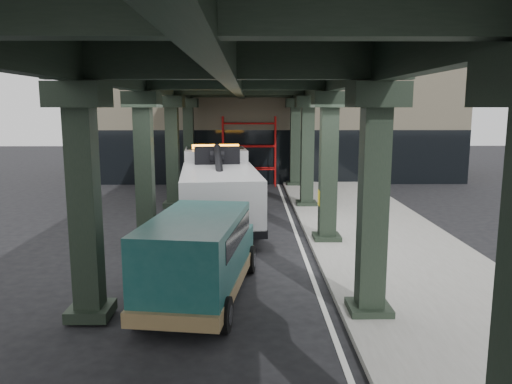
{
  "coord_description": "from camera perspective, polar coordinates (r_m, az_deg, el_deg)",
  "views": [
    {
      "loc": [
        0.02,
        -14.19,
        4.5
      ],
      "look_at": [
        0.24,
        2.3,
        1.7
      ],
      "focal_mm": 35.0,
      "sensor_mm": 36.0,
      "label": 1
    }
  ],
  "objects": [
    {
      "name": "tow_truck",
      "position": [
        19.73,
        -4.4,
        0.88
      ],
      "size": [
        3.53,
        9.62,
        3.09
      ],
      "rotation": [
        0.0,
        0.0,
        0.1
      ],
      "color": "black",
      "rests_on": "ground"
    },
    {
      "name": "lane_stripe",
      "position": [
        16.88,
        5.01,
        -5.84
      ],
      "size": [
        0.12,
        38.0,
        0.01
      ],
      "primitive_type": "cube",
      "color": "silver",
      "rests_on": "ground"
    },
    {
      "name": "building",
      "position": [
        34.25,
        2.6,
        8.79
      ],
      "size": [
        22.0,
        10.0,
        8.0
      ],
      "primitive_type": "cube",
      "color": "#C6B793",
      "rests_on": "ground"
    },
    {
      "name": "towed_van",
      "position": [
        11.8,
        -6.48,
        -7.1
      ],
      "size": [
        2.64,
        5.32,
        2.07
      ],
      "rotation": [
        0.0,
        0.0,
        -0.14
      ],
      "color": "#124340",
      "rests_on": "ground"
    },
    {
      "name": "ground",
      "position": [
        14.88,
        -0.8,
        -7.96
      ],
      "size": [
        90.0,
        90.0,
        0.0
      ],
      "primitive_type": "plane",
      "color": "black",
      "rests_on": "ground"
    },
    {
      "name": "viaduct",
      "position": [
        16.22,
        -2.29,
        13.03
      ],
      "size": [
        7.4,
        32.0,
        6.4
      ],
      "color": "black",
      "rests_on": "ground"
    },
    {
      "name": "scaffolding",
      "position": [
        28.93,
        -0.79,
        4.9
      ],
      "size": [
        3.08,
        0.88,
        4.0
      ],
      "color": "#B50E0E",
      "rests_on": "ground"
    },
    {
      "name": "sidewalk",
      "position": [
        17.37,
        14.29,
        -5.43
      ],
      "size": [
        5.0,
        40.0,
        0.15
      ],
      "primitive_type": "cube",
      "color": "gray",
      "rests_on": "ground"
    }
  ]
}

